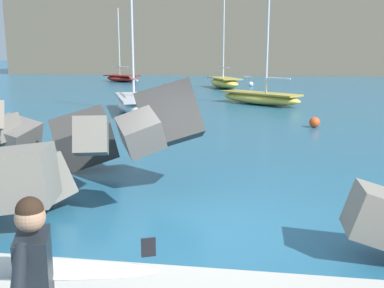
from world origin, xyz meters
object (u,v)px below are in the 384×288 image
boat_near_centre (224,82)px  boat_near_right (260,97)px  boat_mid_left (122,78)px  mooring_buoy_outer (251,84)px  boat_near_left (135,103)px  mooring_buoy_middle (315,122)px

boat_near_centre → boat_near_right: size_ratio=1.06×
boat_mid_left → mooring_buoy_outer: bearing=-19.5°
boat_near_left → mooring_buoy_outer: 20.57m
boat_near_centre → boat_mid_left: size_ratio=1.04×
boat_mid_left → mooring_buoy_middle: size_ratio=17.73×
boat_mid_left → mooring_buoy_outer: boat_mid_left is taller
boat_near_centre → mooring_buoy_middle: (5.26, -20.70, -0.32)m
boat_near_right → boat_near_centre: bearing=103.9°
boat_near_centre → mooring_buoy_outer: size_ratio=18.45×
boat_near_left → mooring_buoy_middle: 9.37m
boat_near_right → boat_mid_left: (-14.88, 20.17, -0.00)m
mooring_buoy_middle → mooring_buoy_outer: 23.57m
boat_near_left → boat_mid_left: boat_mid_left is taller
boat_near_centre → mooring_buoy_outer: (2.31, 2.68, -0.32)m
boat_near_right → mooring_buoy_middle: size_ratio=17.45×
boat_near_right → boat_mid_left: boat_mid_left is taller
boat_mid_left → boat_near_left: bearing=-71.2°
boat_near_left → mooring_buoy_middle: size_ratio=16.85×
boat_near_left → boat_near_centre: bearing=78.8°
boat_mid_left → boat_near_right: bearing=-53.6°
boat_near_right → mooring_buoy_outer: size_ratio=17.45×
boat_near_left → boat_near_centre: (3.37, 17.09, 0.06)m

